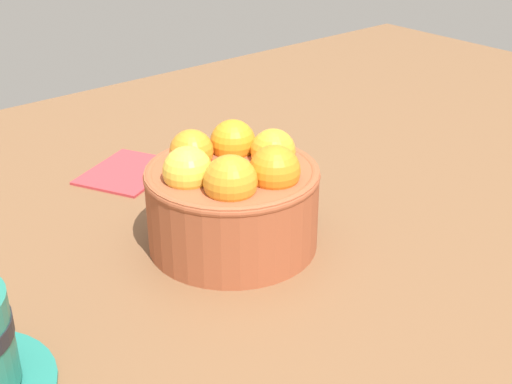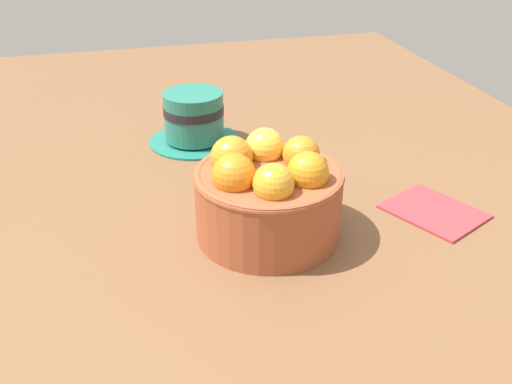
% 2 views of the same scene
% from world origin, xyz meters
% --- Properties ---
extents(ground_plane, '(1.58, 0.98, 0.03)m').
position_xyz_m(ground_plane, '(0.00, 0.00, -0.02)').
color(ground_plane, brown).
extents(terracotta_bowl, '(0.15, 0.15, 0.11)m').
position_xyz_m(terracotta_bowl, '(0.00, 0.00, 0.05)').
color(terracotta_bowl, '#9E4C2D').
rests_on(terracotta_bowl, ground_plane).
extents(folded_napkin, '(0.13, 0.12, 0.01)m').
position_xyz_m(folded_napkin, '(-0.01, -0.20, 0.00)').
color(folded_napkin, '#B23338').
rests_on(folded_napkin, ground_plane).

